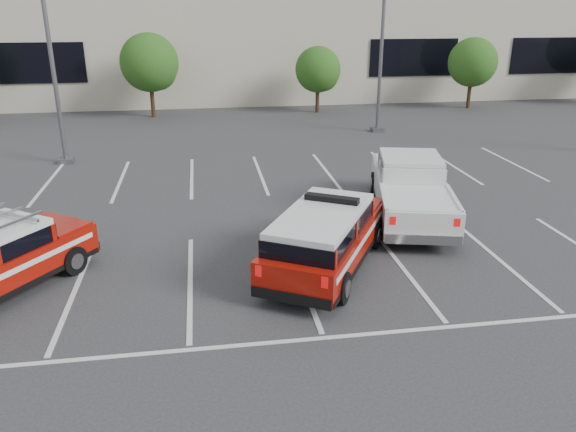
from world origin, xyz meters
The scene contains 10 objects.
ground centered at (0.00, 0.00, 0.00)m, with size 120.00×120.00×0.00m, color #2E2E30.
stall_markings centered at (0.00, 4.50, 0.01)m, with size 23.00×15.00×0.01m, color silver.
convention_building centered at (0.18, 31.86, 4.72)m, with size 60.00×16.99×13.20m.
tree_mid_left centered at (-4.91, 22.05, 3.04)m, with size 3.37×3.37×4.85m.
tree_mid_right centered at (5.09, 22.05, 2.50)m, with size 2.77×2.77×3.99m.
tree_right centered at (15.09, 22.05, 2.77)m, with size 3.07×3.07×4.42m.
light_pole_left centered at (-8.00, 12.00, 5.19)m, with size 0.90×0.60×10.24m.
light_pole_mid centered at (7.00, 16.00, 5.19)m, with size 0.90×0.60×10.24m.
fire_chief_suv centered at (0.72, 0.30, 0.75)m, with size 4.21×5.43×1.82m.
white_pickup centered at (4.19, 3.61, 0.74)m, with size 3.47×6.38×1.86m.
Camera 1 is at (-2.23, -12.39, 6.37)m, focal length 35.00 mm.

